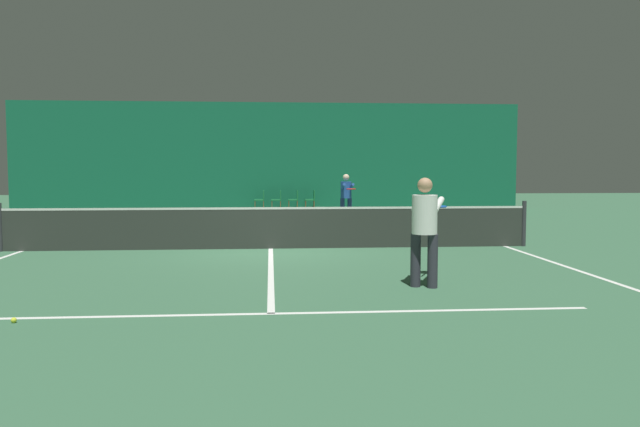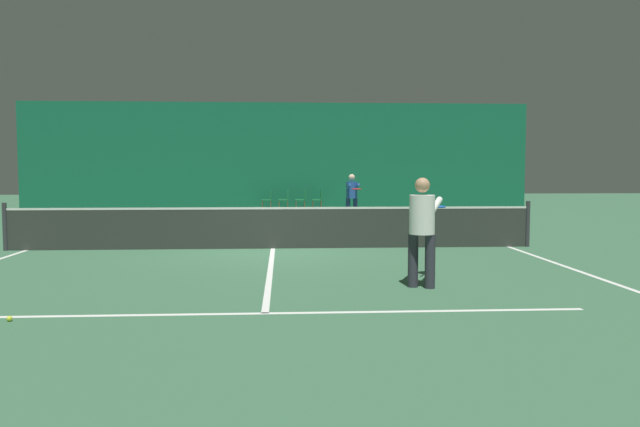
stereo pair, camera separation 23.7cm
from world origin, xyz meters
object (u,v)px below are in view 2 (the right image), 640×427
Objects in this scene: courtside_chair_2 at (302,198)px; courtside_chair_1 at (285,198)px; player_far at (352,194)px; courtside_chair_0 at (268,198)px; player_near at (423,224)px; courtside_chair_3 at (319,198)px; tennis_net at (273,226)px; tennis_ball at (10,319)px.

courtside_chair_1 is at bearing -90.00° from courtside_chair_2.
player_far reaches higher than courtside_chair_0.
courtside_chair_2 is at bearing -169.77° from player_far.
courtside_chair_0 is 1.00× the size of courtside_chair_1.
player_far is at bearing 24.66° from player_near.
courtside_chair_1 is 1.00× the size of courtside_chair_3.
courtside_chair_3 is (1.51, 0.00, 0.00)m from courtside_chair_1.
tennis_net is 14.29× the size of courtside_chair_2.
player_near is at bearing -63.62° from tennis_net.
courtside_chair_3 is at bearing 27.44° from player_near.
courtside_chair_0 is at bearing -90.00° from courtside_chair_2.
player_far reaches higher than tennis_ball.
player_far reaches higher than tennis_net.
courtside_chair_0 is at bearing 91.75° from tennis_net.
courtside_chair_3 is (-0.53, 18.54, -0.50)m from player_near.
player_near is 2.01× the size of courtside_chair_1.
player_far is 1.94× the size of courtside_chair_2.
tennis_ball is (-2.63, -20.38, -0.45)m from courtside_chair_0.
courtside_chair_0 is (-0.42, 13.75, -0.03)m from tennis_net.
tennis_ball is (-4.14, -20.38, -0.45)m from courtside_chair_2.
courtside_chair_2 is at bearing 29.76° from player_near.
courtside_chair_1 is (-2.04, 18.54, -0.50)m from player_near.
player_near is 11.93m from player_far.
tennis_ball is at bearing -13.50° from courtside_chair_3.
courtside_chair_0 is 1.00× the size of courtside_chair_3.
courtside_chair_2 is (-1.28, 18.54, -0.50)m from player_near.
tennis_net is at bearing -1.39° from courtside_chair_1.
player_far is at bearing 67.66° from tennis_ball.
courtside_chair_3 reaches higher than tennis_ball.
player_near is at bearing 1.64° from courtside_chair_3.
player_near is at bearing 18.76° from tennis_ball.
tennis_net is 13.80m from courtside_chair_2.
courtside_chair_0 is (-3.03, 6.61, -0.47)m from player_far.
player_far is at bearing 24.63° from courtside_chair_0.
courtside_chair_0 is 1.00× the size of courtside_chair_2.
player_far is 7.01m from courtside_chair_1.
courtside_chair_1 is 1.51m from courtside_chair_3.
tennis_net is 13.76m from courtside_chair_1.
tennis_net reaches higher than tennis_ball.
tennis_net is 181.82× the size of tennis_ball.
player_far is 6.67m from courtside_chair_3.
tennis_net is at bearing -22.81° from player_far.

